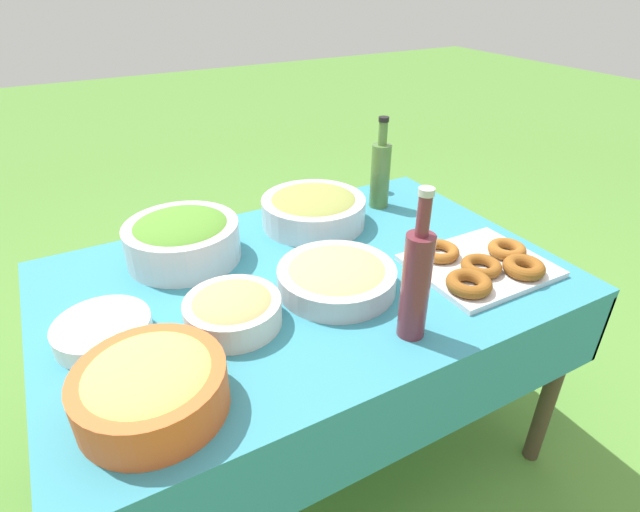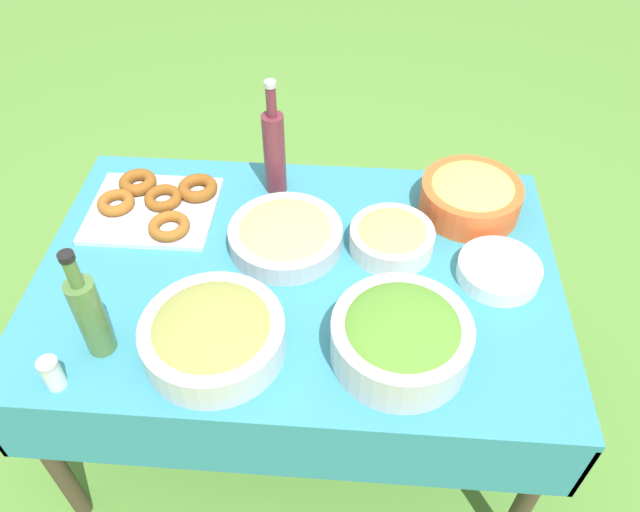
{
  "view_description": "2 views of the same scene",
  "coord_description": "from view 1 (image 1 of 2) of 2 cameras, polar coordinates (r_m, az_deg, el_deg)",
  "views": [
    {
      "loc": [
        -0.52,
        -1.03,
        1.43
      ],
      "look_at": [
        0.03,
        -0.03,
        0.76
      ],
      "focal_mm": 28.0,
      "sensor_mm": 36.0,
      "label": 1
    },
    {
      "loc": [
        -0.14,
        1.13,
        1.9
      ],
      "look_at": [
        -0.06,
        0.05,
        0.8
      ],
      "focal_mm": 35.0,
      "sensor_mm": 36.0,
      "label": 2
    }
  ],
  "objects": [
    {
      "name": "olive_oil_bottle",
      "position": [
        1.74,
        6.92,
        9.44
      ],
      "size": [
        0.07,
        0.07,
        0.31
      ],
      "color": "#4C7238",
      "rests_on": "picnic_table"
    },
    {
      "name": "salad_bowl",
      "position": [
        1.47,
        -15.46,
        2.07
      ],
      "size": [
        0.32,
        0.32,
        0.13
      ],
      "color": "silver",
      "rests_on": "picnic_table"
    },
    {
      "name": "picnic_table",
      "position": [
        1.42,
        -1.52,
        -5.28
      ],
      "size": [
        1.39,
        0.92,
        0.69
      ],
      "color": "teal",
      "rests_on": "ground_plane"
    },
    {
      "name": "bread_bowl",
      "position": [
        1.19,
        -9.94,
        -6.01
      ],
      "size": [
        0.23,
        0.23,
        0.08
      ],
      "color": "silver",
      "rests_on": "picnic_table"
    },
    {
      "name": "fruit_bowl",
      "position": [
        1.02,
        -18.82,
        -13.84
      ],
      "size": [
        0.29,
        0.29,
        0.12
      ],
      "color": "#E05B28",
      "rests_on": "picnic_table"
    },
    {
      "name": "ground_plane",
      "position": [
        1.84,
        -1.25,
        -20.68
      ],
      "size": [
        14.0,
        14.0,
        0.0
      ],
      "primitive_type": "plane",
      "color": "#568C38"
    },
    {
      "name": "donut_platter",
      "position": [
        1.45,
        17.98,
        -0.97
      ],
      "size": [
        0.38,
        0.33,
        0.05
      ],
      "color": "silver",
      "rests_on": "picnic_table"
    },
    {
      "name": "olive_bowl",
      "position": [
        1.62,
        -0.75,
        5.5
      ],
      "size": [
        0.34,
        0.34,
        0.11
      ],
      "color": "silver",
      "rests_on": "picnic_table"
    },
    {
      "name": "plate_stack",
      "position": [
        1.24,
        -23.56,
        -7.83
      ],
      "size": [
        0.22,
        0.22,
        0.05
      ],
      "color": "white",
      "rests_on": "picnic_table"
    },
    {
      "name": "salt_shaker",
      "position": [
        1.89,
        6.57,
        8.61
      ],
      "size": [
        0.05,
        0.05,
        0.09
      ],
      "color": "white",
      "rests_on": "picnic_table"
    },
    {
      "name": "wine_bottle",
      "position": [
        1.11,
        10.92,
        -2.9
      ],
      "size": [
        0.06,
        0.06,
        0.36
      ],
      "color": "maroon",
      "rests_on": "picnic_table"
    },
    {
      "name": "pasta_bowl",
      "position": [
        1.3,
        1.91,
        -2.3
      ],
      "size": [
        0.31,
        0.31,
        0.08
      ],
      "color": "#B2B7BC",
      "rests_on": "picnic_table"
    }
  ]
}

